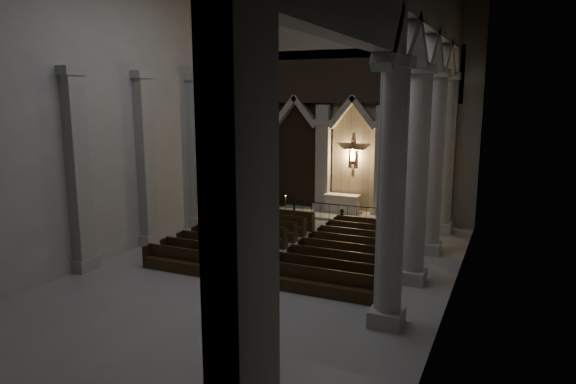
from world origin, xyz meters
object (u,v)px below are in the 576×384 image
object	(u,v)px
candle_stand_left	(286,211)
candle_stand_right	(384,221)
worshipper	(341,221)
pews	(293,247)
altar	(342,203)
altar_rail	(338,210)

from	to	relation	value
candle_stand_left	candle_stand_right	distance (m)	5.79
worshipper	pews	bearing A→B (deg)	-80.16
candle_stand_right	worshipper	size ratio (longest dim) A/B	1.01
worshipper	candle_stand_left	bearing A→B (deg)	174.46
altar	altar_rail	distance (m)	2.07
altar	altar_rail	size ratio (longest dim) A/B	0.38
altar_rail	pews	bearing A→B (deg)	-90.00
pews	altar_rail	bearing A→B (deg)	90.00
candle_stand_right	altar	bearing A→B (deg)	148.12
altar	worshipper	xyz separation A→B (m)	(1.24, -3.83, -0.07)
altar_rail	candle_stand_right	world-z (taller)	candle_stand_right
altar_rail	candle_stand_left	distance (m)	3.26
altar	candle_stand_right	bearing A→B (deg)	-31.88
altar_rail	altar	bearing A→B (deg)	102.72
pews	worshipper	size ratio (longest dim) A/B	8.01
pews	worshipper	distance (m)	4.51
candle_stand_left	pews	distance (m)	7.14
candle_stand_left	worshipper	size ratio (longest dim) A/B	1.04
candle_stand_right	pews	world-z (taller)	candle_stand_right
altar	worshipper	distance (m)	4.02
candle_stand_left	pews	size ratio (longest dim) A/B	0.13
altar	pews	size ratio (longest dim) A/B	0.21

